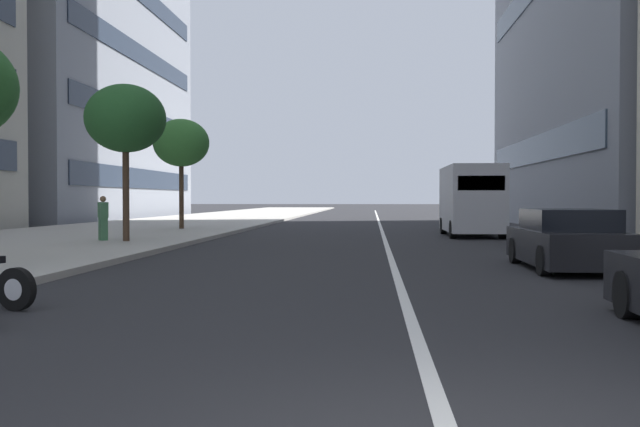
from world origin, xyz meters
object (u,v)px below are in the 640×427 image
Objects in this scene: street_tree_far_plaza at (181,143)px; car_lead_in_lane at (567,241)px; pedestrian_on_plaza at (103,218)px; delivery_van_ahead at (471,199)px; street_tree_by_lamp_post at (126,119)px.

car_lead_in_lane is at bearing -141.51° from street_tree_far_plaza.
street_tree_far_plaza is at bearing 51.97° from pedestrian_on_plaza.
delivery_van_ahead is 1.05× the size of street_tree_far_plaza.
street_tree_by_lamp_post is 9.63m from street_tree_far_plaza.
street_tree_far_plaza is (2.87, 13.08, 2.63)m from delivery_van_ahead.
street_tree_by_lamp_post is at bearing -175.51° from street_tree_far_plaza.
street_tree_by_lamp_post is at bearing 60.48° from car_lead_in_lane.
street_tree_by_lamp_post is at bearing -55.35° from pedestrian_on_plaza.
delivery_van_ahead is at bearing -61.36° from street_tree_by_lamp_post.
pedestrian_on_plaza is (-6.44, 13.23, -0.65)m from delivery_van_ahead.
street_tree_by_lamp_post reaches higher than car_lead_in_lane.
pedestrian_on_plaza is (0.30, 0.91, -3.32)m from street_tree_by_lamp_post.
car_lead_in_lane is 0.83× the size of street_tree_far_plaza.
street_tree_far_plaza reaches higher than pedestrian_on_plaza.
street_tree_by_lamp_post reaches higher than delivery_van_ahead.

